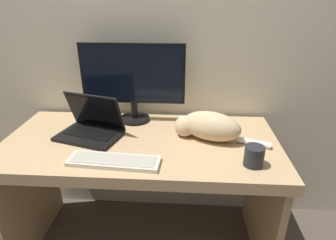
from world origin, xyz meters
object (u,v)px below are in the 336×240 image
Objects in this scene: monitor at (133,79)px; laptop at (91,128)px; external_keyboard at (114,161)px; coffee_mug at (254,156)px; cat at (208,126)px.

laptop is (-0.20, -0.22, -0.21)m from monitor.
external_keyboard is 0.64m from coffee_mug.
cat is at bearing 128.21° from coffee_mug.
external_keyboard is (0.19, -0.27, -0.04)m from laptop.
monitor is 6.34× the size of coffee_mug.
monitor is 0.80m from coffee_mug.
laptop is at bearing -158.43° from cat.
monitor is 0.37m from laptop.
coffee_mug reaches higher than external_keyboard.
laptop reaches higher than coffee_mug.
monitor reaches higher than coffee_mug.
coffee_mug is at bearing -30.39° from cat.
cat is (0.64, 0.00, 0.03)m from laptop.
cat is 5.19× the size of coffee_mug.
laptop is at bearing 163.71° from coffee_mug.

